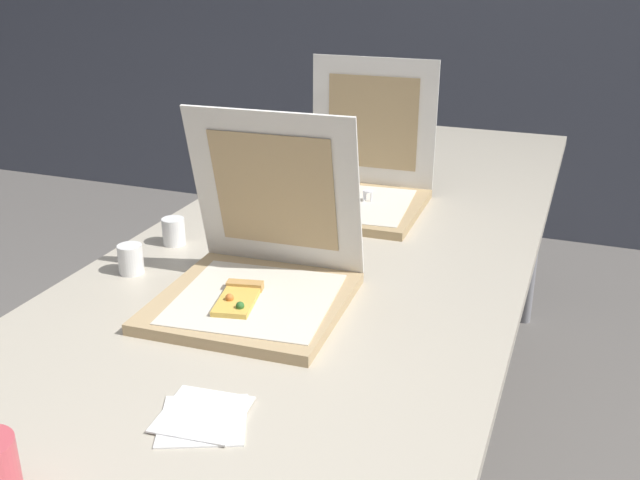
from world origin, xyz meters
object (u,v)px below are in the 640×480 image
Objects in this scene: table at (339,251)px; cup_white_near_center at (174,231)px; pizza_box_front at (257,276)px; pizza_box_middle at (358,186)px; cup_white_near_left at (131,259)px; napkin_pile at (203,417)px.

cup_white_near_center is (-0.35, -0.19, 0.07)m from table.
pizza_box_middle is at bearing 86.81° from pizza_box_front.
table is at bearing 46.69° from cup_white_near_left.
pizza_box_middle is at bearing 52.63° from cup_white_near_center.
napkin_pile is (0.08, -1.00, -0.05)m from pizza_box_middle.
pizza_box_middle is at bearing 94.80° from napkin_pile.
pizza_box_front is 0.37m from cup_white_near_center.
table is 6.67× the size of pizza_box_front.
pizza_box_middle is 5.93× the size of cup_white_near_left.
cup_white_near_left is at bearing -133.31° from table.
napkin_pile reaches higher than table.
table is 6.60× the size of pizza_box_middle.
pizza_box_middle is 0.52m from cup_white_near_center.
cup_white_near_left is at bearing -89.85° from cup_white_near_center.
cup_white_near_left reaches higher than table.
table is at bearing 28.93° from cup_white_near_center.
pizza_box_front is at bearing -4.69° from cup_white_near_left.
cup_white_near_left is at bearing 172.77° from pizza_box_front.
cup_white_near_center is at bearing -151.07° from table.
pizza_box_front is 5.87× the size of cup_white_near_left.
napkin_pile is at bearing -85.83° from table.
table is 0.40m from pizza_box_front.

